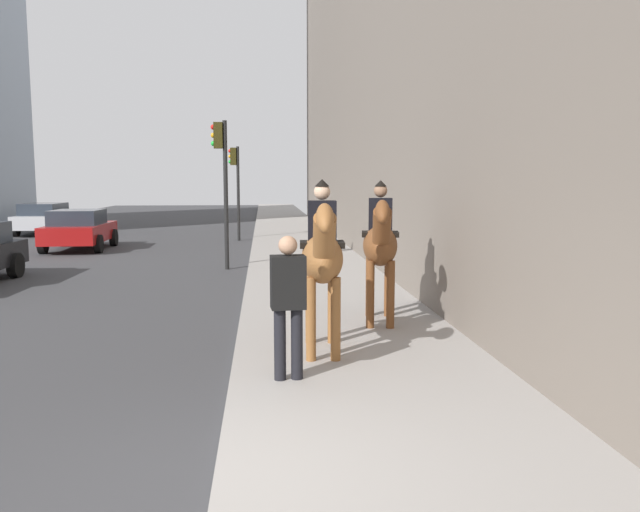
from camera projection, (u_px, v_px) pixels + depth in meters
name	position (u px, v px, depth m)	size (l,w,h in m)	color
sidewalk_slab	(430.00, 481.00, 4.99)	(120.00, 3.44, 0.12)	gray
mounted_horse_near	(322.00, 256.00, 8.34)	(2.15, 0.65, 2.35)	brown
mounted_horse_far	(380.00, 243.00, 10.14)	(2.15, 0.79, 2.34)	brown
pedestrian_greeting	(288.00, 298.00, 7.24)	(0.29, 0.42, 1.70)	black
car_near_lane	(45.00, 218.00, 28.83)	(4.32, 2.01, 1.44)	#B7BABF
car_far_lane	(79.00, 229.00, 22.21)	(3.97, 2.11, 1.44)	maroon
traffic_light_near_curb	(222.00, 171.00, 17.04)	(0.20, 0.44, 4.08)	black
traffic_light_far_curb	(236.00, 178.00, 25.45)	(0.20, 0.44, 3.85)	black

